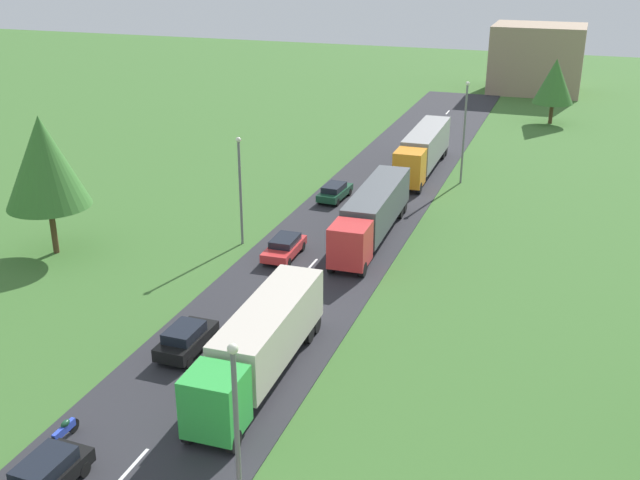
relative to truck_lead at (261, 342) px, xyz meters
name	(u,v)px	position (x,y,z in m)	size (l,w,h in m)	color
road	(276,306)	(-2.38, 7.57, -2.05)	(10.00, 140.00, 0.06)	#2B2B30
lane_marking_centre	(245,340)	(-2.38, 3.19, -2.01)	(0.16, 122.17, 0.01)	white
truck_lead	(261,342)	(0.00, 0.00, 0.00)	(2.72, 12.37, 3.48)	green
truck_second	(373,212)	(0.12, 19.94, 0.00)	(2.84, 14.49, 3.48)	red
truck_third	(423,149)	(0.01, 37.90, 0.14)	(2.63, 14.53, 3.76)	orange
car_lead	(43,477)	(-4.73, -10.52, -1.24)	(1.95, 4.33, 1.49)	black
car_second	(186,339)	(-4.73, 0.98, -1.21)	(1.85, 4.00, 1.54)	black
car_third	(284,247)	(-4.63, 14.61, -1.28)	(1.97, 4.41, 1.38)	red
car_fourth	(335,191)	(-5.17, 27.29, -1.29)	(1.92, 4.39, 1.37)	#19472D
motorcycle_courier	(64,431)	(-6.10, -7.45, -1.53)	(0.28, 1.94, 0.91)	black
lamppost_lead	(237,447)	(4.03, -11.03, 2.75)	(0.36, 0.36, 8.69)	slate
lamppost_second	(240,185)	(-8.43, 16.00, 2.30)	(0.36, 0.36, 7.81)	slate
lamppost_third	(464,128)	(3.97, 35.67, 2.93)	(0.36, 0.36, 9.04)	slate
tree_oak	(44,162)	(-20.00, 10.23, 4.47)	(5.65, 5.65, 9.66)	#513823
tree_pine	(555,81)	(10.12, 62.62, 2.87)	(4.68, 4.68, 7.53)	#513823
distant_building	(537,59)	(6.67, 82.46, 2.57)	(12.43, 10.14, 9.28)	#9E846B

